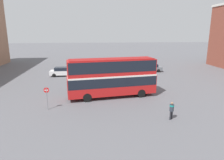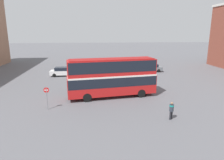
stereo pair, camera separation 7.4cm
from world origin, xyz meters
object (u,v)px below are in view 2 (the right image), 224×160
at_px(double_decker_bus, 112,75).
at_px(parked_car_kerb_near, 62,72).
at_px(pedestrian_foreground, 171,109).
at_px(parked_car_kerb_far, 151,68).
at_px(no_entry_sign, 47,95).

xyz_separation_m(double_decker_bus, parked_car_kerb_near, (-7.91, 12.79, -1.94)).
height_order(pedestrian_foreground, parked_car_kerb_far, pedestrian_foreground).
relative_size(parked_car_kerb_near, no_entry_sign, 1.79).
distance_m(double_decker_bus, parked_car_kerb_near, 15.17).
relative_size(double_decker_bus, parked_car_kerb_near, 2.58).
height_order(parked_car_kerb_near, no_entry_sign, no_entry_sign).
xyz_separation_m(pedestrian_foreground, parked_car_kerb_far, (4.67, 22.27, -0.25)).
relative_size(parked_car_kerb_far, no_entry_sign, 1.87).
bearing_deg(parked_car_kerb_far, double_decker_bus, 60.81).
height_order(pedestrian_foreground, no_entry_sign, no_entry_sign).
bearing_deg(parked_car_kerb_far, no_entry_sign, 51.17).
bearing_deg(pedestrian_foreground, parked_car_kerb_near, -6.20).
distance_m(pedestrian_foreground, no_entry_sign, 12.50).
relative_size(double_decker_bus, no_entry_sign, 4.60).
bearing_deg(no_entry_sign, double_decker_bus, 26.20).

